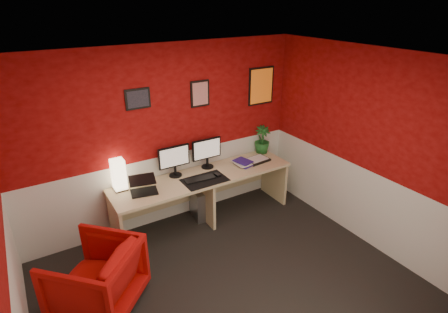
% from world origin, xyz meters
% --- Properties ---
extents(ground, '(4.00, 3.50, 0.01)m').
position_xyz_m(ground, '(0.00, 0.00, 0.00)').
color(ground, black).
rests_on(ground, ground).
extents(ceiling, '(4.00, 3.50, 0.01)m').
position_xyz_m(ceiling, '(0.00, 0.00, 2.50)').
color(ceiling, white).
rests_on(ceiling, ground).
extents(wall_back, '(4.00, 0.01, 2.50)m').
position_xyz_m(wall_back, '(0.00, 1.75, 1.25)').
color(wall_back, maroon).
rests_on(wall_back, ground).
extents(wall_left, '(0.01, 3.50, 2.50)m').
position_xyz_m(wall_left, '(-2.00, 0.00, 1.25)').
color(wall_left, maroon).
rests_on(wall_left, ground).
extents(wall_right, '(0.01, 3.50, 2.50)m').
position_xyz_m(wall_right, '(2.00, 0.00, 1.25)').
color(wall_right, maroon).
rests_on(wall_right, ground).
extents(wainscot_back, '(4.00, 0.01, 1.00)m').
position_xyz_m(wainscot_back, '(0.00, 1.75, 0.50)').
color(wainscot_back, silver).
rests_on(wainscot_back, ground).
extents(wainscot_right, '(0.01, 3.50, 1.00)m').
position_xyz_m(wainscot_right, '(2.00, 0.00, 0.50)').
color(wainscot_right, silver).
rests_on(wainscot_right, ground).
extents(desk, '(2.60, 0.65, 0.73)m').
position_xyz_m(desk, '(0.39, 1.41, 0.36)').
color(desk, tan).
rests_on(desk, ground).
extents(shoji_lamp, '(0.16, 0.16, 0.40)m').
position_xyz_m(shoji_lamp, '(-0.71, 1.62, 0.93)').
color(shoji_lamp, '#FFE5B2').
rests_on(shoji_lamp, desk).
extents(laptop, '(0.37, 0.29, 0.22)m').
position_xyz_m(laptop, '(-0.48, 1.38, 0.84)').
color(laptop, black).
rests_on(laptop, desk).
extents(monitor_left, '(0.45, 0.06, 0.58)m').
position_xyz_m(monitor_left, '(0.06, 1.61, 1.02)').
color(monitor_left, black).
rests_on(monitor_left, desk).
extents(monitor_right, '(0.45, 0.06, 0.58)m').
position_xyz_m(monitor_right, '(0.57, 1.62, 1.02)').
color(monitor_right, black).
rests_on(monitor_right, desk).
extents(desk_mat, '(0.60, 0.38, 0.01)m').
position_xyz_m(desk_mat, '(0.34, 1.28, 0.73)').
color(desk_mat, black).
rests_on(desk_mat, desk).
extents(keyboard, '(0.43, 0.17, 0.02)m').
position_xyz_m(keyboard, '(0.29, 1.32, 0.74)').
color(keyboard, black).
rests_on(keyboard, desk_mat).
extents(mouse, '(0.07, 0.10, 0.03)m').
position_xyz_m(mouse, '(0.55, 1.29, 0.75)').
color(mouse, black).
rests_on(mouse, desk_mat).
extents(book_bottom, '(0.23, 0.29, 0.03)m').
position_xyz_m(book_bottom, '(0.97, 1.39, 0.74)').
color(book_bottom, navy).
rests_on(book_bottom, desk).
extents(book_middle, '(0.21, 0.29, 0.02)m').
position_xyz_m(book_middle, '(0.93, 1.41, 0.77)').
color(book_middle, silver).
rests_on(book_middle, book_bottom).
extents(book_top, '(0.25, 0.29, 0.02)m').
position_xyz_m(book_top, '(0.95, 1.38, 0.79)').
color(book_top, navy).
rests_on(book_top, book_middle).
extents(zen_tray, '(0.37, 0.28, 0.03)m').
position_xyz_m(zen_tray, '(1.31, 1.41, 0.74)').
color(zen_tray, black).
rests_on(zen_tray, desk).
extents(potted_plant, '(0.29, 0.29, 0.44)m').
position_xyz_m(potted_plant, '(1.57, 1.64, 0.95)').
color(potted_plant, '#19591E').
rests_on(potted_plant, desk).
extents(pc_tower, '(0.26, 0.47, 0.45)m').
position_xyz_m(pc_tower, '(0.38, 1.56, 0.23)').
color(pc_tower, '#99999E').
rests_on(pc_tower, ground).
extents(armchair, '(1.14, 1.14, 0.74)m').
position_xyz_m(armchair, '(-1.32, 0.59, 0.37)').
color(armchair, '#B10B07').
rests_on(armchair, ground).
extents(art_left, '(0.32, 0.02, 0.26)m').
position_xyz_m(art_left, '(-0.33, 1.74, 1.85)').
color(art_left, black).
rests_on(art_left, wall_back).
extents(art_center, '(0.28, 0.02, 0.36)m').
position_xyz_m(art_center, '(0.54, 1.74, 1.80)').
color(art_center, red).
rests_on(art_center, wall_back).
extents(art_right, '(0.44, 0.02, 0.56)m').
position_xyz_m(art_right, '(1.58, 1.74, 1.78)').
color(art_right, orange).
rests_on(art_right, wall_back).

